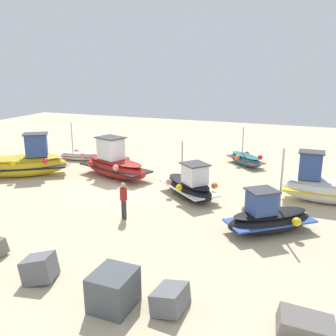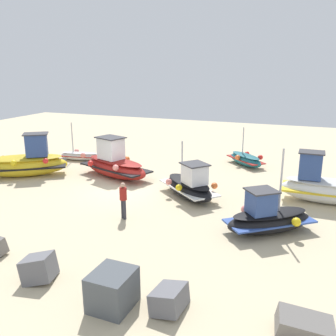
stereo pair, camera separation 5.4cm
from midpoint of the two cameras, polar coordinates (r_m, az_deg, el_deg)
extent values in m
plane|color=beige|center=(20.73, -6.79, -3.22)|extent=(53.36, 53.36, 0.00)
ellipsoid|color=white|center=(20.02, 23.17, -3.32)|extent=(4.52, 1.57, 1.21)
cube|color=gold|center=(20.01, 23.19, -3.16)|extent=(4.34, 1.59, 0.14)
ellipsoid|color=beige|center=(19.88, 23.32, -1.98)|extent=(3.98, 1.35, 0.23)
cube|color=#2D4784|center=(19.67, 20.96, 0.34)|extent=(1.05, 0.89, 1.30)
cube|color=#333338|center=(19.51, 21.15, 2.27)|extent=(1.22, 1.03, 0.06)
sphere|color=#EA7F75|center=(20.72, 21.07, -1.39)|extent=(0.28, 0.28, 0.28)
ellipsoid|color=black|center=(19.36, 3.21, -3.14)|extent=(3.85, 3.63, 0.88)
cube|color=white|center=(19.34, 3.21, -3.02)|extent=(3.77, 3.57, 0.09)
ellipsoid|color=black|center=(19.24, 3.22, -2.11)|extent=(3.39, 3.19, 0.15)
cube|color=white|center=(18.61, 4.16, -0.94)|extent=(1.45, 1.44, 0.98)
cube|color=#333338|center=(18.47, 4.19, 0.60)|extent=(1.69, 1.67, 0.06)
cylinder|color=#B7B7BC|center=(19.53, 2.24, 1.34)|extent=(0.08, 0.08, 1.94)
sphere|color=#EA7F75|center=(20.57, 3.77, -1.12)|extent=(0.33, 0.33, 0.33)
sphere|color=#EA7F75|center=(19.29, 0.19, -2.11)|extent=(0.33, 0.33, 0.33)
sphere|color=red|center=(19.71, 5.39, -1.99)|extent=(0.33, 0.33, 0.33)
sphere|color=yellow|center=(18.40, 1.75, -3.01)|extent=(0.33, 0.33, 0.33)
sphere|color=orange|center=(18.85, 7.16, -2.70)|extent=(0.33, 0.33, 0.33)
ellipsoid|color=black|center=(15.91, 15.27, -7.91)|extent=(3.78, 3.43, 0.89)
cube|color=#2D4C9E|center=(15.89, 15.28, -7.76)|extent=(3.69, 3.37, 0.09)
ellipsoid|color=black|center=(15.77, 15.36, -6.68)|extent=(3.32, 3.01, 0.16)
cube|color=#2D4784|center=(15.35, 14.08, -5.08)|extent=(1.32, 1.31, 0.93)
cube|color=#333338|center=(15.18, 14.20, -3.34)|extent=(1.53, 1.52, 0.06)
cylinder|color=#B7B7BC|center=(15.54, 16.96, -1.80)|extent=(0.08, 0.08, 2.59)
sphere|color=yellow|center=(15.54, 19.05, -7.79)|extent=(0.36, 0.36, 0.36)
sphere|color=#EA7F75|center=(16.13, 11.78, -6.20)|extent=(0.36, 0.36, 0.36)
ellipsoid|color=maroon|center=(22.87, -7.94, -0.04)|extent=(5.19, 3.24, 1.11)
cube|color=black|center=(22.86, -7.94, 0.09)|extent=(5.02, 3.22, 0.11)
ellipsoid|color=maroon|center=(22.76, -7.98, 1.07)|extent=(4.56, 2.84, 0.19)
cube|color=white|center=(22.85, -8.63, 2.97)|extent=(1.65, 1.48, 1.28)
cube|color=#333338|center=(22.72, -8.70, 4.62)|extent=(1.92, 1.71, 0.06)
sphere|color=#EA7F75|center=(21.31, -7.91, 0.04)|extent=(0.35, 0.35, 0.35)
sphere|color=orange|center=(23.40, -6.19, 1.37)|extent=(0.35, 0.35, 0.35)
sphere|color=red|center=(23.07, -11.65, 0.68)|extent=(0.35, 0.35, 0.35)
ellipsoid|color=gold|center=(24.49, -20.94, 0.27)|extent=(5.19, 4.34, 1.35)
cube|color=black|center=(24.48, -20.96, 0.40)|extent=(5.01, 4.21, 0.23)
ellipsoid|color=gold|center=(24.37, -21.06, 1.43)|extent=(4.53, 3.77, 0.31)
cube|color=#2D4784|center=(24.11, -19.33, 3.31)|extent=(1.57, 1.50, 1.33)
cube|color=#333338|center=(23.99, -19.48, 4.94)|extent=(1.82, 1.74, 0.06)
sphere|color=orange|center=(25.56, -23.72, 1.39)|extent=(0.34, 0.34, 0.34)
sphere|color=yellow|center=(23.51, -22.41, 0.70)|extent=(0.34, 0.34, 0.34)
sphere|color=yellow|center=(25.28, -19.77, 1.80)|extent=(0.34, 0.34, 0.34)
sphere|color=red|center=(23.28, -18.09, 1.03)|extent=(0.34, 0.34, 0.34)
ellipsoid|color=white|center=(27.47, -13.21, 1.75)|extent=(3.18, 1.53, 0.62)
cube|color=maroon|center=(27.47, -13.21, 1.81)|extent=(3.07, 1.52, 0.10)
ellipsoid|color=beige|center=(27.42, -13.24, 2.24)|extent=(2.80, 1.32, 0.13)
cylinder|color=#B7B7BC|center=(27.41, -14.33, 4.54)|extent=(0.08, 0.08, 2.13)
sphere|color=#EA7F75|center=(28.22, -13.68, 2.49)|extent=(0.35, 0.35, 0.35)
sphere|color=#EA7F75|center=(26.63, -12.76, 1.91)|extent=(0.35, 0.35, 0.35)
ellipsoid|color=#1E6670|center=(25.89, 11.77, 1.21)|extent=(2.98, 2.97, 0.75)
cube|color=maroon|center=(25.88, 11.77, 1.29)|extent=(2.92, 2.91, 0.06)
ellipsoid|color=#1A565F|center=(25.81, 11.81, 1.88)|extent=(2.62, 2.62, 0.12)
cylinder|color=#B7B7BC|center=(25.92, 11.43, 4.14)|extent=(0.08, 0.08, 1.81)
sphere|color=red|center=(26.79, 12.00, 2.12)|extent=(0.34, 0.34, 0.34)
sphere|color=orange|center=(25.47, 10.61, 1.59)|extent=(0.34, 0.34, 0.34)
sphere|color=red|center=(25.62, 13.94, 1.58)|extent=(0.34, 0.34, 0.34)
cylinder|color=#2D2D38|center=(16.80, -6.83, -6.16)|extent=(0.14, 0.14, 0.88)
cylinder|color=#2D2D38|center=(16.67, -6.54, -6.32)|extent=(0.14, 0.14, 0.88)
cylinder|color=maroon|center=(16.48, -6.76, -3.90)|extent=(0.32, 0.32, 0.56)
sphere|color=tan|center=(16.36, -6.80, -2.60)|extent=(0.22, 0.22, 0.22)
cube|color=slate|center=(10.77, 20.17, -21.68)|extent=(1.51, 1.01, 0.84)
cube|color=slate|center=(11.04, 0.35, -19.29)|extent=(0.91, 1.22, 0.85)
cube|color=#4C5156|center=(11.09, -8.31, -17.86)|extent=(1.15, 1.29, 1.09)
cube|color=slate|center=(12.91, -18.94, -14.22)|extent=(1.27, 1.18, 1.03)
camera|label=1|loc=(0.03, -89.93, 0.02)|focal=40.02mm
camera|label=2|loc=(0.03, 90.07, -0.02)|focal=40.02mm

